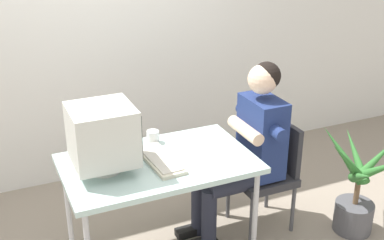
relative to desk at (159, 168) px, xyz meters
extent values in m
cube|color=silver|center=(0.30, 1.40, 0.80)|extent=(8.00, 0.10, 3.00)
cylinder|color=#B7B7BC|center=(0.56, -0.32, -0.34)|extent=(0.04, 0.04, 0.72)
cylinder|color=#B7B7BC|center=(-0.56, 0.32, -0.34)|extent=(0.04, 0.04, 0.72)
cylinder|color=#B7B7BC|center=(0.56, 0.32, -0.34)|extent=(0.04, 0.04, 0.72)
cube|color=silver|center=(0.00, 0.00, 0.04)|extent=(1.25, 0.76, 0.04)
cylinder|color=silver|center=(-0.35, 0.02, 0.06)|extent=(0.20, 0.20, 0.02)
cylinder|color=silver|center=(-0.35, 0.02, 0.10)|extent=(0.06, 0.06, 0.05)
cube|color=silver|center=(-0.35, 0.02, 0.31)|extent=(0.38, 0.38, 0.36)
cube|color=black|center=(-0.15, 0.02, 0.31)|extent=(0.01, 0.32, 0.29)
cube|color=beige|center=(0.01, -0.01, 0.07)|extent=(0.20, 0.48, 0.02)
cube|color=beige|center=(0.01, -0.01, 0.08)|extent=(0.17, 0.44, 0.01)
cylinder|color=#4C4C51|center=(0.65, -0.13, -0.50)|extent=(0.03, 0.03, 0.39)
cylinder|color=#4C4C51|center=(1.01, -0.13, -0.50)|extent=(0.03, 0.03, 0.39)
cylinder|color=#4C4C51|center=(0.65, 0.23, -0.50)|extent=(0.03, 0.03, 0.39)
cylinder|color=#4C4C51|center=(1.01, 0.23, -0.50)|extent=(0.03, 0.03, 0.39)
cube|color=#2D2D33|center=(0.83, 0.05, -0.28)|extent=(0.42, 0.42, 0.06)
cube|color=#2D2D33|center=(1.02, 0.05, -0.06)|extent=(0.04, 0.38, 0.38)
cube|color=navy|center=(0.81, 0.05, 0.06)|extent=(0.22, 0.37, 0.58)
sphere|color=beige|center=(0.79, 0.05, 0.50)|extent=(0.21, 0.21, 0.21)
sphere|color=black|center=(0.82, 0.05, 0.52)|extent=(0.20, 0.20, 0.20)
cylinder|color=#262838|center=(0.59, -0.04, -0.23)|extent=(0.46, 0.14, 0.14)
cylinder|color=#262838|center=(0.59, 0.14, -0.23)|extent=(0.46, 0.14, 0.14)
cylinder|color=#262838|center=(0.36, -0.04, -0.46)|extent=(0.11, 0.11, 0.47)
cylinder|color=#262838|center=(0.36, 0.14, -0.46)|extent=(0.11, 0.11, 0.47)
cube|color=black|center=(0.30, 0.14, -0.67)|extent=(0.24, 0.09, 0.06)
cylinder|color=navy|center=(0.79, -0.17, 0.18)|extent=(0.09, 0.14, 0.09)
cylinder|color=navy|center=(0.79, 0.26, 0.18)|extent=(0.09, 0.14, 0.09)
cylinder|color=beige|center=(0.67, 0.05, 0.13)|extent=(0.09, 0.37, 0.09)
cylinder|color=#4C4C51|center=(1.45, -0.31, -0.58)|extent=(0.29, 0.29, 0.23)
cylinder|color=brown|center=(1.45, -0.31, -0.35)|extent=(0.04, 0.04, 0.24)
cone|color=#2F6D2D|center=(1.61, -0.30, -0.12)|extent=(0.45, 0.11, 0.34)
cone|color=#2F6D2D|center=(1.53, -0.16, -0.14)|extent=(0.24, 0.45, 0.34)
cone|color=#2F6D2D|center=(1.38, -0.19, -0.09)|extent=(0.24, 0.37, 0.42)
cone|color=#2F6D2D|center=(1.31, -0.32, -0.09)|extent=(0.39, 0.11, 0.41)
cone|color=#2F6D2D|center=(1.33, -0.44, -0.14)|extent=(0.31, 0.42, 0.34)
cone|color=#2F6D2D|center=(1.52, -0.45, -0.11)|extent=(0.23, 0.41, 0.39)
cylinder|color=white|center=(0.06, 0.28, 0.10)|extent=(0.09, 0.09, 0.09)
torus|color=white|center=(0.06, 0.33, 0.10)|extent=(0.06, 0.01, 0.06)
camera|label=1|loc=(-0.97, -2.71, 1.57)|focal=46.29mm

